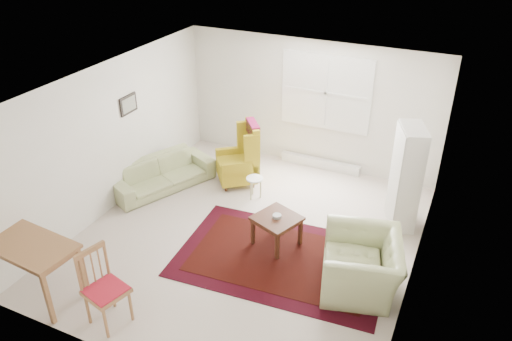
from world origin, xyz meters
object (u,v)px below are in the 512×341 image
at_px(stool, 255,187).
at_px(cabinet, 406,177).
at_px(armchair, 362,260).
at_px(desk, 33,268).
at_px(desk_chair, 106,290).
at_px(wingback_chair, 236,154).
at_px(coffee_table, 277,231).
at_px(sofa, 161,168).

xyz_separation_m(stool, cabinet, (2.50, 0.30, 0.66)).
distance_m(armchair, desk, 4.40).
bearing_deg(cabinet, desk_chair, -148.76).
bearing_deg(desk, wingback_chair, 73.71).
relative_size(stool, desk_chair, 0.38).
height_order(cabinet, desk_chair, cabinet).
distance_m(wingback_chair, desk_chair, 3.80).
bearing_deg(wingback_chair, armchair, 18.54).
relative_size(armchair, stool, 2.91).
bearing_deg(armchair, wingback_chair, -137.91).
relative_size(coffee_table, desk, 0.46).
xyz_separation_m(sofa, armchair, (3.99, -1.10, 0.07)).
relative_size(sofa, coffee_table, 3.11).
bearing_deg(stool, armchair, -33.00).
bearing_deg(stool, cabinet, 6.74).
relative_size(stool, desk, 0.30).
bearing_deg(wingback_chair, stool, 19.19).
bearing_deg(armchair, coffee_table, -120.62).
relative_size(cabinet, desk, 1.28).
distance_m(wingback_chair, coffee_table, 2.04).
xyz_separation_m(sofa, desk, (0.06, -3.07, 0.04)).
bearing_deg(wingback_chair, desk, -54.90).
xyz_separation_m(stool, desk, (-1.64, -3.46, 0.22)).
bearing_deg(armchair, cabinet, 158.29).
distance_m(sofa, wingback_chair, 1.39).
relative_size(sofa, desk, 1.43).
height_order(sofa, desk_chair, desk_chair).
xyz_separation_m(armchair, coffee_table, (-1.41, 0.39, -0.20)).
height_order(stool, desk, desk).
xyz_separation_m(desk, desk_chair, (1.24, 0.00, 0.10)).
bearing_deg(armchair, desk_chair, -68.84).
distance_m(sofa, cabinet, 4.28).
relative_size(armchair, wingback_chair, 0.97).
distance_m(sofa, coffee_table, 2.68).
relative_size(armchair, desk_chair, 1.11).
bearing_deg(desk, cabinet, 42.22).
height_order(sofa, cabinet, cabinet).
distance_m(sofa, desk, 3.07).
height_order(armchair, cabinet, cabinet).
height_order(wingback_chair, stool, wingback_chair).
height_order(wingback_chair, desk_chair, wingback_chair).
bearing_deg(desk_chair, coffee_table, -13.65).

